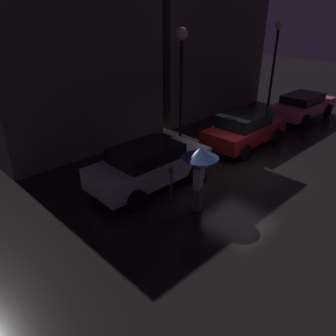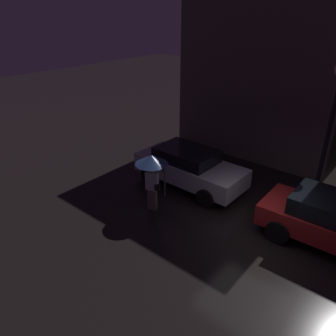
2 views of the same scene
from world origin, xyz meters
name	(u,v)px [view 2 (image 2 of 2)]	position (x,y,z in m)	size (l,w,h in m)	color
ground_plane	(251,240)	(0.00, 0.00, 0.00)	(60.00, 60.00, 0.00)	black
building_facade_left	(267,62)	(-3.05, 6.50, 4.07)	(7.16, 3.00, 8.14)	#564C47
parked_car_silver	(189,167)	(-3.42, 1.49, 0.79)	(4.29, 1.94, 1.49)	#B7B7BF
parked_car_red	(334,222)	(1.83, 1.29, 0.80)	(4.13, 1.95, 1.51)	maroon
pedestrian_with_umbrella	(152,167)	(-3.37, -0.63, 1.62)	(1.06, 1.06, 2.01)	#66564C
parking_meter	(165,178)	(-3.61, 0.28, 0.74)	(0.12, 0.10, 1.20)	#4C5154
street_lamp_near	(336,98)	(0.58, 3.90, 3.60)	(0.51, 0.51, 4.77)	black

